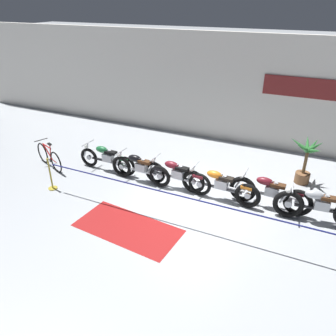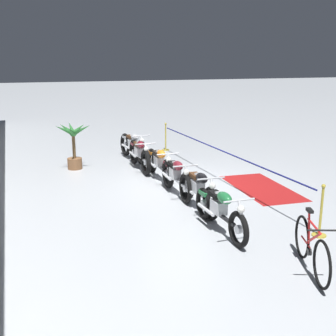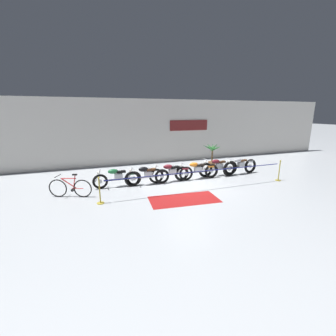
{
  "view_description": "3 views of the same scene",
  "coord_description": "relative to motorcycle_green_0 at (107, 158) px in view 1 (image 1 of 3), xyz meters",
  "views": [
    {
      "loc": [
        2.7,
        -7.46,
        5.3
      ],
      "look_at": [
        -1.2,
        0.92,
        0.47
      ],
      "focal_mm": 35.0,
      "sensor_mm": 36.0,
      "label": 1
    },
    {
      "loc": [
        -10.36,
        4.4,
        3.32
      ],
      "look_at": [
        -0.14,
        0.57,
        0.53
      ],
      "focal_mm": 45.0,
      "sensor_mm": 36.0,
      "label": 2
    },
    {
      "loc": [
        -4.53,
        -9.39,
        3.37
      ],
      "look_at": [
        -0.65,
        1.37,
        0.52
      ],
      "focal_mm": 24.0,
      "sensor_mm": 36.0,
      "label": 3
    }
  ],
  "objects": [
    {
      "name": "motorcycle_green_0",
      "position": [
        0.0,
        0.0,
        0.0
      ],
      "size": [
        2.22,
        0.62,
        0.92
      ],
      "color": "black",
      "rests_on": "ground"
    },
    {
      "name": "stanchion_far_left",
      "position": [
        2.12,
        -1.73,
        0.26
      ],
      "size": [
        8.64,
        0.28,
        1.05
      ],
      "color": "gold",
      "rests_on": "ground"
    },
    {
      "name": "motorcycle_maroon_4",
      "position": [
        5.37,
        0.04,
        0.02
      ],
      "size": [
        2.31,
        0.62,
        0.97
      ],
      "color": "black",
      "rests_on": "ground"
    },
    {
      "name": "motorcycle_orange_3",
      "position": [
        3.99,
        -0.14,
        0.01
      ],
      "size": [
        2.41,
        0.62,
        0.95
      ],
      "color": "black",
      "rests_on": "ground"
    },
    {
      "name": "motorcycle_black_1",
      "position": [
        1.37,
        -0.16,
        0.01
      ],
      "size": [
        2.16,
        0.62,
        0.94
      ],
      "color": "black",
      "rests_on": "ground"
    },
    {
      "name": "motorcycle_silver_5",
      "position": [
        6.66,
        -0.12,
        0.03
      ],
      "size": [
        2.31,
        0.62,
        0.98
      ],
      "color": "black",
      "rests_on": "ground"
    },
    {
      "name": "bicycle",
      "position": [
        -1.96,
        -0.64,
        -0.06
      ],
      "size": [
        1.66,
        0.74,
        0.98
      ],
      "color": "black",
      "rests_on": "ground"
    },
    {
      "name": "motorcycle_maroon_2",
      "position": [
        2.61,
        -0.09,
        0.01
      ],
      "size": [
        2.27,
        0.62,
        0.94
      ],
      "color": "black",
      "rests_on": "ground"
    },
    {
      "name": "ground_plane",
      "position": [
        3.38,
        -0.69,
        -0.46
      ],
      "size": [
        120.0,
        120.0,
        0.0
      ],
      "primitive_type": "plane",
      "color": "#B2B7BC"
    },
    {
      "name": "back_wall",
      "position": [
        3.38,
        4.44,
        1.64
      ],
      "size": [
        28.0,
        0.29,
        4.2
      ],
      "color": "silver",
      "rests_on": "ground"
    },
    {
      "name": "potted_palm_left_of_row",
      "position": [
        6.1,
        1.95,
        0.35
      ],
      "size": [
        1.06,
        1.11,
        1.51
      ],
      "color": "brown",
      "rests_on": "ground"
    },
    {
      "name": "floor_banner",
      "position": [
        2.27,
        -2.44,
        -0.46
      ],
      "size": [
        2.84,
        1.56,
        0.01
      ],
      "primitive_type": "cube",
      "rotation": [
        0.0,
        0.0,
        -0.09
      ],
      "color": "maroon",
      "rests_on": "ground"
    }
  ]
}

